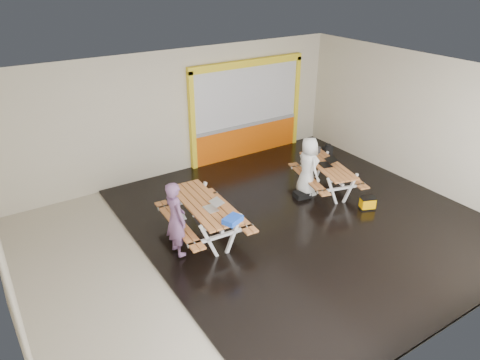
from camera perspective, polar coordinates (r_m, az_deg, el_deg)
room at (r=9.16m, az=3.05°, el=2.07°), size 10.02×8.02×3.52m
deck at (r=10.67m, az=8.32°, el=-4.88°), size 7.50×7.98×0.05m
kiosk at (r=13.46m, az=0.92°, el=8.87°), size 3.88×0.16×3.00m
picnic_table_left at (r=9.61m, az=-4.75°, el=-4.02°), size 1.60×2.27×0.88m
picnic_table_right at (r=11.74m, az=11.27°, el=1.17°), size 1.77×2.24×0.79m
person_left at (r=8.93m, az=-8.35°, el=-5.00°), size 0.42×0.61×1.63m
person_right at (r=11.35m, az=8.84°, el=1.72°), size 0.61×0.83×1.57m
laptop_left at (r=9.26m, az=-3.54°, el=-3.42°), size 0.37×0.33×0.16m
laptop_right at (r=11.62m, az=11.29°, el=2.20°), size 0.48×0.45×0.17m
blue_pouch at (r=8.77m, az=-0.96°, el=-5.20°), size 0.46×0.39×0.11m
toolbox at (r=12.24m, az=9.42°, el=3.82°), size 0.40×0.21×0.23m
backpack at (r=12.61m, az=11.27°, el=3.59°), size 0.27×0.18×0.45m
dark_case at (r=11.47m, az=8.07°, el=-1.88°), size 0.44×0.36×0.15m
fluke_bag at (r=11.25m, az=16.24°, el=-2.92°), size 0.43×0.36×0.32m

